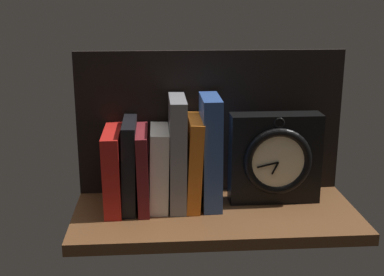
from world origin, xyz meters
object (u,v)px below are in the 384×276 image
(book_maroon_dawkins, at_px, (143,168))
(book_orange_pandolfini, at_px, (193,162))
(book_gray_chess, at_px, (177,153))
(book_black_skeptic, at_px, (130,165))
(book_blue_modern, at_px, (210,152))
(framed_clock, at_px, (275,159))
(book_white_catcher, at_px, (159,168))
(book_red_requiem, at_px, (114,169))

(book_maroon_dawkins, bearing_deg, book_orange_pandolfini, 0.00)
(book_maroon_dawkins, xyz_separation_m, book_gray_chess, (0.08, 0.00, 0.04))
(book_black_skeptic, xyz_separation_m, book_maroon_dawkins, (0.03, 0.00, -0.01))
(book_blue_modern, bearing_deg, framed_clock, 1.48)
(book_gray_chess, bearing_deg, framed_clock, 0.99)
(book_black_skeptic, distance_m, book_maroon_dawkins, 0.03)
(book_orange_pandolfini, bearing_deg, book_gray_chess, 180.00)
(book_maroon_dawkins, xyz_separation_m, book_blue_modern, (0.15, 0.00, 0.04))
(book_blue_modern, bearing_deg, book_gray_chess, 180.00)
(book_maroon_dawkins, bearing_deg, book_white_catcher, 0.00)
(framed_clock, bearing_deg, book_blue_modern, -178.52)
(book_black_skeptic, distance_m, book_gray_chess, 0.11)
(book_red_requiem, relative_size, book_blue_modern, 0.71)
(book_maroon_dawkins, relative_size, book_blue_modern, 0.71)
(book_black_skeptic, bearing_deg, framed_clock, 0.67)
(framed_clock, bearing_deg, book_red_requiem, -179.40)
(book_black_skeptic, relative_size, book_gray_chess, 0.80)
(book_gray_chess, bearing_deg, book_blue_modern, 0.00)
(book_red_requiem, height_order, book_maroon_dawkins, same)
(book_orange_pandolfini, xyz_separation_m, framed_clock, (0.19, 0.00, 0.00))
(book_red_requiem, xyz_separation_m, framed_clock, (0.36, 0.00, 0.01))
(framed_clock, bearing_deg, book_maroon_dawkins, -179.26)
(book_white_catcher, height_order, book_gray_chess, book_gray_chess)
(book_red_requiem, relative_size, book_orange_pandolfini, 0.88)
(book_black_skeptic, bearing_deg, book_blue_modern, 0.00)
(book_maroon_dawkins, height_order, book_white_catcher, book_white_catcher)
(book_orange_pandolfini, relative_size, framed_clock, 0.98)
(book_black_skeptic, distance_m, book_blue_modern, 0.18)
(book_maroon_dawkins, bearing_deg, book_gray_chess, 0.00)
(book_maroon_dawkins, distance_m, book_orange_pandolfini, 0.11)
(book_black_skeptic, height_order, book_gray_chess, book_gray_chess)
(book_maroon_dawkins, relative_size, book_gray_chess, 0.72)
(book_orange_pandolfini, bearing_deg, framed_clock, 1.18)
(book_black_skeptic, height_order, book_orange_pandolfini, book_orange_pandolfini)
(book_gray_chess, distance_m, framed_clock, 0.22)
(book_red_requiem, xyz_separation_m, book_gray_chess, (0.14, 0.00, 0.04))
(book_white_catcher, bearing_deg, book_maroon_dawkins, 180.00)
(book_gray_chess, relative_size, book_blue_modern, 0.99)
(book_red_requiem, bearing_deg, book_blue_modern, 0.00)
(book_white_catcher, distance_m, framed_clock, 0.26)
(book_black_skeptic, relative_size, book_maroon_dawkins, 1.11)
(book_maroon_dawkins, distance_m, book_gray_chess, 0.08)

